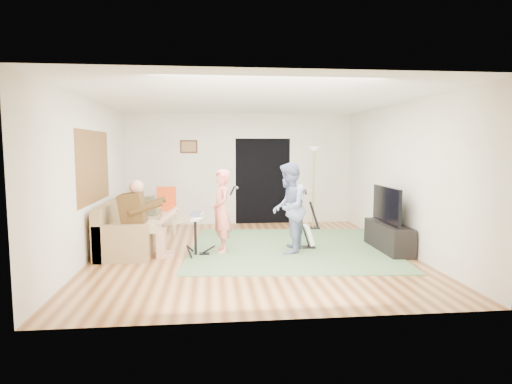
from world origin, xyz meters
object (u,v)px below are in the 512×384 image
Objects in this scene: guitarist at (289,208)px; television at (387,205)px; singer at (221,211)px; drum_kit at (196,237)px; torchiere_lamp at (314,173)px; dining_chair at (166,217)px; tv_cabinet at (388,237)px; sofa at (127,233)px; guitar_spare at (309,235)px.

guitarist is 1.80m from television.
television is (2.99, -0.19, 0.10)m from singer.
drum_kit is at bearing -70.32° from guitarist.
torchiere_lamp is 2.42m from television.
tv_cabinet is (4.20, -1.93, -0.12)m from dining_chair.
guitarist reaches higher than drum_kit.
guitarist is (1.65, 0.03, 0.48)m from drum_kit.
television is at bearing -7.75° from sofa.
television is at bearing -26.25° from dining_chair.
guitarist is at bearing 179.04° from tv_cabinet.
guitar_spare is at bearing 167.32° from tv_cabinet.
guitar_spare reaches higher than drum_kit.
dining_chair is at bearing 149.90° from guitar_spare.
guitarist is at bearing 69.60° from singer.
singer is at bearing 176.29° from television.
tv_cabinet is (0.87, -2.23, -1.06)m from torchiere_lamp.
television is (3.45, 0.00, 0.52)m from drum_kit.
guitar_spare is at bearing 141.29° from guitarist.
singer is 2.12m from dining_chair.
singer reaches higher than dining_chair.
guitar_spare reaches higher than tv_cabinet.
guitarist is at bearing -11.79° from sofa.
guitarist is 1.15× the size of tv_cabinet.
dining_chair is at bearing -110.56° from guitarist.
drum_kit is at bearing -179.94° from tv_cabinet.
guitar_spare is at bearing -31.34° from dining_chair.
torchiere_lamp is at bearing 110.22° from television.
tv_cabinet is at bearing -25.98° from dining_chair.
guitarist reaches higher than dining_chair.
guitar_spare is at bearing -105.67° from torchiere_lamp.
tv_cabinet is (4.80, -0.65, -0.04)m from sofa.
torchiere_lamp reaches higher than television.
tv_cabinet is 0.60m from television.
singer is at bearing -79.32° from guitarist.
guitarist is 1.93m from tv_cabinet.
sofa is at bearing 174.45° from guitar_spare.
guitarist is at bearing -114.01° from torchiere_lamp.
tv_cabinet is (3.50, 0.00, -0.08)m from drum_kit.
television reaches higher than dining_chair.
television is (0.82, -2.23, -0.46)m from torchiere_lamp.
singer is (1.76, -0.45, 0.45)m from sofa.
singer is 3.09m from tv_cabinet.
torchiere_lamp reaches higher than drum_kit.
singer is at bearing -14.44° from sofa.
guitar_spare is 2.25m from torchiere_lamp.
sofa is at bearing 172.33° from tv_cabinet.
sofa is at bearing 172.25° from television.
torchiere_lamp is 1.36× the size of tv_cabinet.
television reaches higher than tv_cabinet.
sofa is 1.45m from drum_kit.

